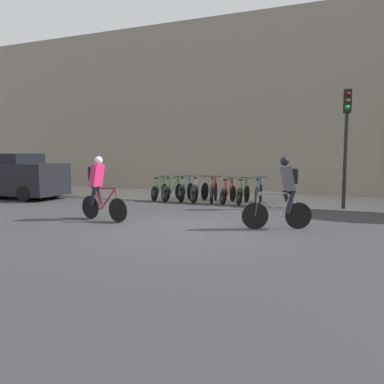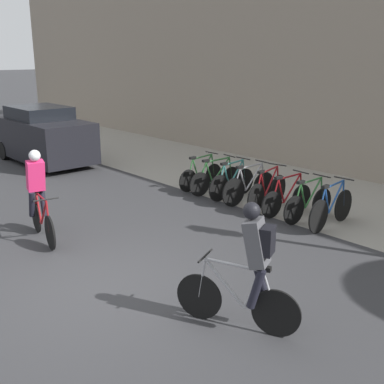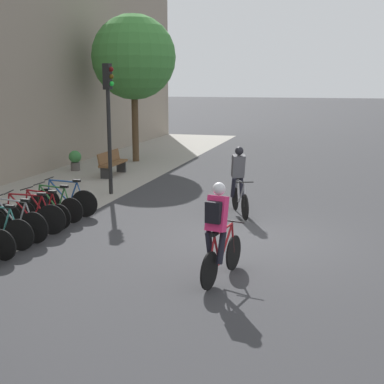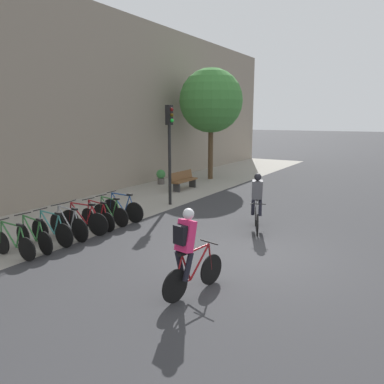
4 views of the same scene
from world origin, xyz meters
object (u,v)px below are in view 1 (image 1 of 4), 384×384
parked_bike_3 (200,191)px  parked_bike_1 (173,191)px  parked_bike_7 (259,193)px  parked_car (15,177)px  cyclist_pink (99,186)px  parked_bike_2 (186,191)px  parked_bike_4 (214,192)px  parked_bike_5 (228,193)px  traffic_light_pole (346,127)px  cyclist_grey (285,191)px  parked_bike_6 (243,193)px  parked_bike_0 (160,190)px

parked_bike_3 → parked_bike_1: bearing=-179.9°
parked_bike_7 → parked_car: (-9.87, -1.72, 0.49)m
cyclist_pink → parked_bike_2: bearing=82.5°
parked_bike_1 → parked_bike_4: bearing=0.1°
parked_bike_7 → parked_car: parked_car is taller
parked_bike_5 → parked_bike_7: size_ratio=0.91×
parked_bike_1 → parked_bike_2: 0.57m
parked_bike_4 → parked_bike_7: parked_bike_7 is taller
parked_bike_2 → parked_bike_3: bearing=-0.0°
parked_bike_3 → parked_bike_7: parked_bike_7 is taller
parked_bike_1 → parked_bike_7: size_ratio=0.97×
parked_bike_1 → traffic_light_pole: size_ratio=0.43×
parked_bike_1 → parked_bike_2: size_ratio=1.03×
cyclist_grey → traffic_light_pole: size_ratio=0.45×
parked_bike_6 → parked_car: size_ratio=0.37×
parked_bike_5 → cyclist_pink: bearing=-116.1°
parked_bike_0 → parked_bike_6: (3.43, 0.00, 0.01)m
cyclist_grey → parked_bike_2: cyclist_grey is taller
cyclist_grey → parked_bike_5: cyclist_grey is taller
cyclist_grey → parked_bike_0: 6.95m
parked_bike_4 → cyclist_grey: bearing=-52.9°
parked_bike_6 → traffic_light_pole: traffic_light_pole is taller
parked_bike_1 → cyclist_grey: bearing=-40.7°
parked_bike_2 → parked_bike_5: parked_bike_2 is taller
parked_bike_6 → parked_bike_7: size_ratio=0.92×
parked_bike_4 → parked_bike_7: 1.72m
parked_bike_3 → parked_bike_5: size_ratio=1.09×
parked_bike_0 → parked_bike_3: 1.72m
parked_bike_1 → parked_bike_5: bearing=0.0°
parked_bike_7 → traffic_light_pole: 3.67m
cyclist_grey → cyclist_pink: bearing=-173.5°
parked_bike_4 → parked_bike_1: bearing=-179.9°
parked_bike_3 → traffic_light_pole: (5.15, 0.00, 2.30)m
parked_bike_3 → parked_bike_4: size_ratio=1.00×
traffic_light_pole → parked_bike_7: bearing=-179.9°
cyclist_pink → parked_bike_0: size_ratio=1.12×
parked_bike_0 → parked_bike_4: (2.29, 0.00, 0.03)m
parked_bike_5 → parked_bike_2: bearing=180.0°
cyclist_pink → parked_bike_6: bearing=58.6°
parked_bike_1 → parked_bike_7: 3.43m
parked_bike_5 → parked_bike_6: size_ratio=0.99×
parked_bike_4 → parked_bike_7: bearing=0.0°
cyclist_grey → parked_bike_4: cyclist_grey is taller
parked_bike_7 → traffic_light_pole: size_ratio=0.44×
parked_bike_1 → parked_bike_7: bearing=0.0°
parked_bike_2 → parked_bike_4: 1.15m
parked_bike_0 → parked_car: bearing=-163.7°
parked_bike_4 → traffic_light_pole: traffic_light_pole is taller
cyclist_pink → traffic_light_pole: bearing=37.1°
parked_bike_3 → parked_bike_6: parked_bike_3 is taller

